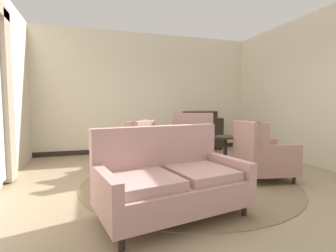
{
  "coord_description": "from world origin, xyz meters",
  "views": [
    {
      "loc": [
        -1.57,
        -3.52,
        1.26
      ],
      "look_at": [
        -0.27,
        0.6,
        0.91
      ],
      "focal_mm": 26.98,
      "sensor_mm": 36.0,
      "label": 1
    }
  ],
  "objects_px": {
    "armchair_far_left": "(129,150)",
    "porcelain_vase": "(177,142)",
    "armchair_near_sideboard": "(192,142)",
    "sideboard": "(203,132)",
    "settee": "(170,180)",
    "armchair_near_window": "(260,155)",
    "coffee_table": "(180,156)",
    "side_table": "(225,151)"
  },
  "relations": [
    {
      "from": "porcelain_vase",
      "to": "armchair_far_left",
      "type": "relative_size",
      "value": 0.26
    },
    {
      "from": "settee",
      "to": "armchair_near_sideboard",
      "type": "bearing_deg",
      "value": 51.32
    },
    {
      "from": "armchair_near_sideboard",
      "to": "sideboard",
      "type": "relative_size",
      "value": 1.01
    },
    {
      "from": "armchair_far_left",
      "to": "sideboard",
      "type": "bearing_deg",
      "value": 164.51
    },
    {
      "from": "coffee_table",
      "to": "side_table",
      "type": "bearing_deg",
      "value": 13.31
    },
    {
      "from": "coffee_table",
      "to": "sideboard",
      "type": "bearing_deg",
      "value": 57.54
    },
    {
      "from": "sideboard",
      "to": "side_table",
      "type": "bearing_deg",
      "value": -105.22
    },
    {
      "from": "coffee_table",
      "to": "porcelain_vase",
      "type": "relative_size",
      "value": 2.53
    },
    {
      "from": "sideboard",
      "to": "armchair_near_sideboard",
      "type": "bearing_deg",
      "value": -123.66
    },
    {
      "from": "armchair_near_sideboard",
      "to": "sideboard",
      "type": "bearing_deg",
      "value": -103.92
    },
    {
      "from": "armchair_near_window",
      "to": "side_table",
      "type": "relative_size",
      "value": 1.47
    },
    {
      "from": "settee",
      "to": "armchair_near_window",
      "type": "xyz_separation_m",
      "value": [
        1.88,
        0.85,
        0.02
      ]
    },
    {
      "from": "porcelain_vase",
      "to": "coffee_table",
      "type": "bearing_deg",
      "value": -42.46
    },
    {
      "from": "coffee_table",
      "to": "porcelain_vase",
      "type": "distance_m",
      "value": 0.25
    },
    {
      "from": "coffee_table",
      "to": "porcelain_vase",
      "type": "bearing_deg",
      "value": 137.54
    },
    {
      "from": "settee",
      "to": "sideboard",
      "type": "xyz_separation_m",
      "value": [
        2.21,
        3.81,
        0.11
      ]
    },
    {
      "from": "armchair_near_sideboard",
      "to": "side_table",
      "type": "bearing_deg",
      "value": 126.75
    },
    {
      "from": "porcelain_vase",
      "to": "settee",
      "type": "distance_m",
      "value": 1.43
    },
    {
      "from": "coffee_table",
      "to": "porcelain_vase",
      "type": "height_order",
      "value": "porcelain_vase"
    },
    {
      "from": "porcelain_vase",
      "to": "side_table",
      "type": "relative_size",
      "value": 0.45
    },
    {
      "from": "armchair_far_left",
      "to": "porcelain_vase",
      "type": "bearing_deg",
      "value": 81.9
    },
    {
      "from": "porcelain_vase",
      "to": "armchair_near_sideboard",
      "type": "height_order",
      "value": "armchair_near_sideboard"
    },
    {
      "from": "porcelain_vase",
      "to": "armchair_far_left",
      "type": "xyz_separation_m",
      "value": [
        -0.71,
        0.73,
        -0.22
      ]
    },
    {
      "from": "porcelain_vase",
      "to": "armchair_near_window",
      "type": "relative_size",
      "value": 0.31
    },
    {
      "from": "armchair_near_sideboard",
      "to": "side_table",
      "type": "xyz_separation_m",
      "value": [
        0.29,
        -0.94,
        -0.05
      ]
    },
    {
      "from": "settee",
      "to": "armchair_near_window",
      "type": "height_order",
      "value": "settee"
    },
    {
      "from": "armchair_near_window",
      "to": "armchair_far_left",
      "type": "height_order",
      "value": "armchair_near_window"
    },
    {
      "from": "armchair_far_left",
      "to": "sideboard",
      "type": "xyz_separation_m",
      "value": [
        2.38,
        1.79,
        0.09
      ]
    },
    {
      "from": "coffee_table",
      "to": "armchair_far_left",
      "type": "xyz_separation_m",
      "value": [
        -0.75,
        0.77,
        0.02
      ]
    },
    {
      "from": "settee",
      "to": "sideboard",
      "type": "height_order",
      "value": "sideboard"
    },
    {
      "from": "armchair_near_window",
      "to": "side_table",
      "type": "height_order",
      "value": "armchair_near_window"
    },
    {
      "from": "coffee_table",
      "to": "armchair_near_sideboard",
      "type": "xyz_separation_m",
      "value": [
        0.71,
        1.18,
        0.05
      ]
    },
    {
      "from": "settee",
      "to": "sideboard",
      "type": "distance_m",
      "value": 4.41
    },
    {
      "from": "armchair_far_left",
      "to": "sideboard",
      "type": "distance_m",
      "value": 2.98
    },
    {
      "from": "armchair_near_sideboard",
      "to": "armchair_far_left",
      "type": "bearing_deg",
      "value": 35.26
    },
    {
      "from": "settee",
      "to": "armchair_far_left",
      "type": "distance_m",
      "value": 2.03
    },
    {
      "from": "porcelain_vase",
      "to": "settee",
      "type": "xyz_separation_m",
      "value": [
        -0.54,
        -1.3,
        -0.24
      ]
    },
    {
      "from": "armchair_near_sideboard",
      "to": "armchair_far_left",
      "type": "distance_m",
      "value": 1.52
    },
    {
      "from": "armchair_far_left",
      "to": "armchair_near_sideboard",
      "type": "bearing_deg",
      "value": 143.16
    },
    {
      "from": "porcelain_vase",
      "to": "sideboard",
      "type": "relative_size",
      "value": 0.28
    },
    {
      "from": "armchair_near_window",
      "to": "sideboard",
      "type": "bearing_deg",
      "value": 3.08
    },
    {
      "from": "coffee_table",
      "to": "armchair_near_window",
      "type": "bearing_deg",
      "value": -17.48
    }
  ]
}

